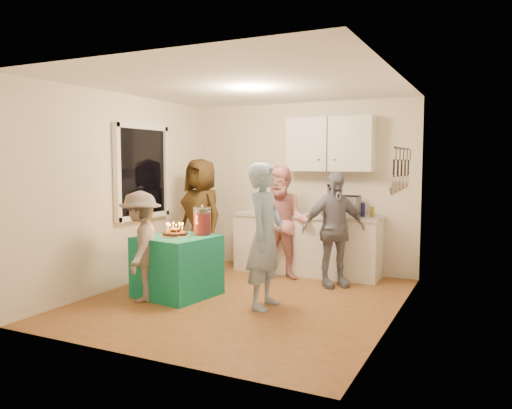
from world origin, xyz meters
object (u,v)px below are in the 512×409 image
at_px(counter, 307,245).
at_px(party_table, 177,266).
at_px(woman_back_right, 334,230).
at_px(woman_back_left, 201,216).
at_px(child_near_left, 141,246).
at_px(woman_back_center, 282,223).
at_px(microwave, 341,206).
at_px(punch_jar, 202,222).
at_px(man_birthday, 265,236).

bearing_deg(counter, party_table, -118.93).
relative_size(counter, party_table, 2.59).
distance_m(party_table, woman_back_right, 2.14).
height_order(party_table, woman_back_left, woman_back_left).
relative_size(counter, child_near_left, 1.64).
bearing_deg(child_near_left, woman_back_center, 117.46).
distance_m(microwave, child_near_left, 2.94).
bearing_deg(punch_jar, woman_back_right, 37.54).
bearing_deg(woman_back_right, child_near_left, 179.82).
relative_size(party_table, woman_back_right, 0.55).
bearing_deg(punch_jar, man_birthday, -11.67).
xyz_separation_m(microwave, woman_back_left, (-1.99, -0.65, -0.19)).
height_order(microwave, punch_jar, microwave).
height_order(counter, child_near_left, child_near_left).
relative_size(microwave, punch_jar, 1.53).
bearing_deg(microwave, woman_back_left, -164.12).
height_order(counter, party_table, counter).
relative_size(man_birthday, woman_back_left, 0.97).
bearing_deg(party_table, woman_back_left, 108.67).
bearing_deg(party_table, man_birthday, 1.54).
bearing_deg(woman_back_left, punch_jar, -37.74).
distance_m(microwave, party_table, 2.55).
distance_m(counter, woman_back_center, 0.64).
relative_size(punch_jar, woman_back_left, 0.20).
distance_m(microwave, woman_back_right, 0.64).
height_order(microwave, man_birthday, man_birthday).
height_order(woman_back_left, child_near_left, woman_back_left).
bearing_deg(man_birthday, woman_back_center, 12.73).
distance_m(man_birthday, woman_back_left, 2.02).
relative_size(microwave, child_near_left, 0.39).
bearing_deg(party_table, counter, 61.07).
bearing_deg(child_near_left, punch_jar, 110.11).
relative_size(woman_back_left, woman_back_center, 1.06).
height_order(counter, woman_back_left, woman_back_left).
bearing_deg(counter, microwave, 0.00).
bearing_deg(counter, woman_back_center, -113.54).
height_order(punch_jar, woman_back_left, woman_back_left).
xyz_separation_m(punch_jar, man_birthday, (0.98, -0.20, -0.09)).
xyz_separation_m(party_table, punch_jar, (0.23, 0.23, 0.55)).
distance_m(punch_jar, woman_back_left, 1.19).
distance_m(party_table, woman_back_left, 1.39).
bearing_deg(punch_jar, woman_back_center, 62.67).
height_order(woman_back_center, woman_back_right, woman_back_center).
bearing_deg(microwave, man_birthday, -103.31).
xyz_separation_m(party_table, woman_back_center, (0.84, 1.42, 0.44)).
relative_size(counter, woman_back_center, 1.34).
bearing_deg(microwave, party_table, -131.98).
distance_m(man_birthday, woman_back_right, 1.35).
distance_m(party_table, woman_back_center, 1.71).
relative_size(counter, man_birthday, 1.31).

